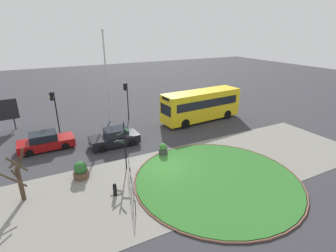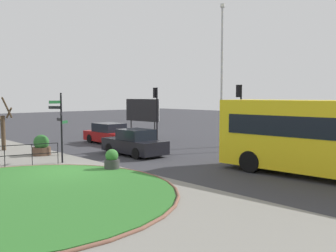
{
  "view_description": "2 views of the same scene",
  "coord_description": "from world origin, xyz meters",
  "px_view_note": "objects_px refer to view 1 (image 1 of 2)",
  "views": [
    {
      "loc": [
        -7.43,
        -15.08,
        9.66
      ],
      "look_at": [
        2.64,
        4.29,
        1.37
      ],
      "focal_mm": 27.55,
      "sensor_mm": 36.0,
      "label": 1
    },
    {
      "loc": [
        15.32,
        -8.08,
        3.51
      ],
      "look_at": [
        1.59,
        4.74,
        1.97
      ],
      "focal_mm": 39.94,
      "sensor_mm": 36.0,
      "label": 2
    }
  ],
  "objects_px": {
    "car_near_lane": "(115,138)",
    "traffic_light_far": "(54,104)",
    "bollard_foreground": "(115,189)",
    "planter_near_signpost": "(163,150)",
    "car_far_lane": "(46,142)",
    "traffic_light_near": "(126,93)",
    "street_tree_bare": "(19,178)",
    "lamppost_tall": "(106,75)",
    "bus_yellow": "(201,105)",
    "planter_kerbside": "(81,171)",
    "signpost_directional": "(124,143)"
  },
  "relations": [
    {
      "from": "planter_kerbside",
      "to": "street_tree_bare",
      "type": "relative_size",
      "value": 0.36
    },
    {
      "from": "street_tree_bare",
      "to": "planter_kerbside",
      "type": "bearing_deg",
      "value": 15.67
    },
    {
      "from": "car_far_lane",
      "to": "lamppost_tall",
      "type": "bearing_deg",
      "value": 32.84
    },
    {
      "from": "traffic_light_near",
      "to": "planter_kerbside",
      "type": "height_order",
      "value": "traffic_light_near"
    },
    {
      "from": "traffic_light_near",
      "to": "street_tree_bare",
      "type": "xyz_separation_m",
      "value": [
        -10.3,
        -10.99,
        -1.51
      ]
    },
    {
      "from": "car_far_lane",
      "to": "traffic_light_near",
      "type": "xyz_separation_m",
      "value": [
        8.61,
        3.95,
        2.36
      ]
    },
    {
      "from": "planter_near_signpost",
      "to": "planter_kerbside",
      "type": "xyz_separation_m",
      "value": [
        -6.53,
        -0.48,
        0.08
      ]
    },
    {
      "from": "bollard_foreground",
      "to": "car_near_lane",
      "type": "distance_m",
      "value": 7.47
    },
    {
      "from": "bollard_foreground",
      "to": "bus_yellow",
      "type": "distance_m",
      "value": 15.64
    },
    {
      "from": "signpost_directional",
      "to": "lamppost_tall",
      "type": "relative_size",
      "value": 0.38
    },
    {
      "from": "signpost_directional",
      "to": "planter_kerbside",
      "type": "height_order",
      "value": "signpost_directional"
    },
    {
      "from": "signpost_directional",
      "to": "street_tree_bare",
      "type": "relative_size",
      "value": 1.07
    },
    {
      "from": "car_far_lane",
      "to": "street_tree_bare",
      "type": "height_order",
      "value": "street_tree_bare"
    },
    {
      "from": "traffic_light_far",
      "to": "lamppost_tall",
      "type": "xyz_separation_m",
      "value": [
        5.48,
        1.11,
        2.09
      ]
    },
    {
      "from": "traffic_light_far",
      "to": "lamppost_tall",
      "type": "bearing_deg",
      "value": -163.17
    },
    {
      "from": "bus_yellow",
      "to": "planter_kerbside",
      "type": "relative_size",
      "value": 7.62
    },
    {
      "from": "traffic_light_near",
      "to": "street_tree_bare",
      "type": "height_order",
      "value": "traffic_light_near"
    },
    {
      "from": "traffic_light_near",
      "to": "planter_kerbside",
      "type": "xyz_separation_m",
      "value": [
        -6.8,
        -10.01,
        -2.5
      ]
    },
    {
      "from": "bus_yellow",
      "to": "planter_kerbside",
      "type": "distance_m",
      "value": 15.38
    },
    {
      "from": "bollard_foreground",
      "to": "traffic_light_near",
      "type": "height_order",
      "value": "traffic_light_near"
    },
    {
      "from": "lamppost_tall",
      "to": "street_tree_bare",
      "type": "height_order",
      "value": "lamppost_tall"
    },
    {
      "from": "car_near_lane",
      "to": "traffic_light_far",
      "type": "distance_m",
      "value": 7.15
    },
    {
      "from": "car_near_lane",
      "to": "planter_near_signpost",
      "type": "relative_size",
      "value": 4.16
    },
    {
      "from": "bollard_foreground",
      "to": "planter_near_signpost",
      "type": "distance_m",
      "value": 6.17
    },
    {
      "from": "signpost_directional",
      "to": "bollard_foreground",
      "type": "relative_size",
      "value": 4.23
    },
    {
      "from": "car_near_lane",
      "to": "street_tree_bare",
      "type": "xyz_separation_m",
      "value": [
        -7.12,
        -5.08,
        0.85
      ]
    },
    {
      "from": "lamppost_tall",
      "to": "planter_kerbside",
      "type": "relative_size",
      "value": 7.86
    },
    {
      "from": "bus_yellow",
      "to": "planter_near_signpost",
      "type": "relative_size",
      "value": 9.16
    },
    {
      "from": "traffic_light_near",
      "to": "planter_near_signpost",
      "type": "relative_size",
      "value": 4.13
    },
    {
      "from": "traffic_light_far",
      "to": "street_tree_bare",
      "type": "bearing_deg",
      "value": 79.57
    },
    {
      "from": "lamppost_tall",
      "to": "street_tree_bare",
      "type": "bearing_deg",
      "value": -126.2
    },
    {
      "from": "planter_near_signpost",
      "to": "traffic_light_far",
      "type": "bearing_deg",
      "value": 128.37
    },
    {
      "from": "bollard_foreground",
      "to": "car_near_lane",
      "type": "height_order",
      "value": "car_near_lane"
    },
    {
      "from": "traffic_light_far",
      "to": "car_far_lane",
      "type": "bearing_deg",
      "value": 74.95
    },
    {
      "from": "signpost_directional",
      "to": "lamppost_tall",
      "type": "height_order",
      "value": "lamppost_tall"
    },
    {
      "from": "car_far_lane",
      "to": "traffic_light_near",
      "type": "height_order",
      "value": "traffic_light_near"
    },
    {
      "from": "car_near_lane",
      "to": "traffic_light_far",
      "type": "bearing_deg",
      "value": -51.92
    },
    {
      "from": "car_near_lane",
      "to": "traffic_light_far",
      "type": "relative_size",
      "value": 1.03
    },
    {
      "from": "planter_kerbside",
      "to": "street_tree_bare",
      "type": "xyz_separation_m",
      "value": [
        -3.5,
        -0.98,
        1.0
      ]
    },
    {
      "from": "traffic_light_far",
      "to": "bollard_foreground",
      "type": "bearing_deg",
      "value": 104.61
    },
    {
      "from": "signpost_directional",
      "to": "lamppost_tall",
      "type": "distance_m",
      "value": 11.41
    },
    {
      "from": "bollard_foreground",
      "to": "planter_near_signpost",
      "type": "height_order",
      "value": "planter_near_signpost"
    },
    {
      "from": "bus_yellow",
      "to": "traffic_light_near",
      "type": "height_order",
      "value": "traffic_light_near"
    },
    {
      "from": "traffic_light_far",
      "to": "planter_kerbside",
      "type": "relative_size",
      "value": 3.37
    },
    {
      "from": "traffic_light_near",
      "to": "traffic_light_far",
      "type": "distance_m",
      "value": 7.38
    },
    {
      "from": "bollard_foreground",
      "to": "street_tree_bare",
      "type": "xyz_separation_m",
      "value": [
        -4.98,
        2.08,
        1.1
      ]
    },
    {
      "from": "car_far_lane",
      "to": "traffic_light_near",
      "type": "relative_size",
      "value": 1.07
    },
    {
      "from": "bollard_foreground",
      "to": "car_near_lane",
      "type": "relative_size",
      "value": 0.2
    },
    {
      "from": "lamppost_tall",
      "to": "planter_kerbside",
      "type": "xyz_separation_m",
      "value": [
        -4.93,
        -10.54,
        -4.54
      ]
    },
    {
      "from": "bollard_foreground",
      "to": "car_far_lane",
      "type": "xyz_separation_m",
      "value": [
        -3.28,
        9.12,
        0.24
      ]
    }
  ]
}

